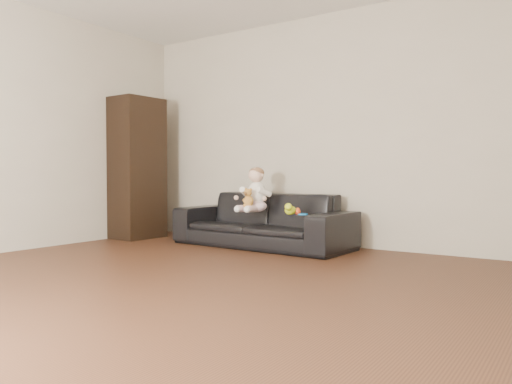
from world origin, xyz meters
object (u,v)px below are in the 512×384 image
Objects in this scene: toy_rattle at (298,212)px; toy_blue_disc at (303,214)px; baby at (255,192)px; cabinet at (137,168)px; sofa at (262,220)px; toy_green at (290,210)px; teddy_bear at (248,198)px.

toy_rattle is 0.58× the size of toy_blue_disc.
baby is at bearing 176.99° from toy_blue_disc.
baby is at bearing 6.50° from cabinet.
toy_blue_disc is at bearing -2.08° from baby.
cabinet is (-1.72, -0.23, 0.58)m from sofa.
cabinet is 12.93× the size of toy_green.
teddy_bear reaches higher than toy_green.
baby is 2.41× the size of teddy_bear.
sofa is 14.88× the size of toy_green.
toy_rattle is at bearing -138.84° from toy_blue_disc.
toy_rattle is (0.55, -0.18, 0.13)m from sofa.
baby reaches higher than toy_green.
sofa is at bearing 87.59° from teddy_bear.
toy_rattle is at bearing 42.20° from toy_green.
baby is 0.16m from teddy_bear.
baby is 4.50× the size of toy_blue_disc.
teddy_bear is at bearing 1.51° from cabinet.
toy_rattle is (0.56, -0.07, -0.18)m from baby.
teddy_bear is at bearing -88.47° from sofa.
cabinet reaches higher than toy_blue_disc.
sofa is 0.59m from toy_rattle.
teddy_bear is 0.57m from toy_rattle.
sofa is at bearing 155.23° from toy_green.
toy_rattle is at bearing 3.83° from cabinet.
teddy_bear reaches higher than toy_blue_disc.
sofa is 0.61m from toy_blue_disc.
toy_blue_disc is (0.09, 0.08, -0.04)m from toy_green.
teddy_bear is at bearing -171.41° from toy_rattle.
teddy_bear is 3.20× the size of toy_rattle.
teddy_bear is 1.86× the size of toy_blue_disc.
sofa reaches higher than toy_blue_disc.
toy_blue_disc is at bearing 10.13° from teddy_bear.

